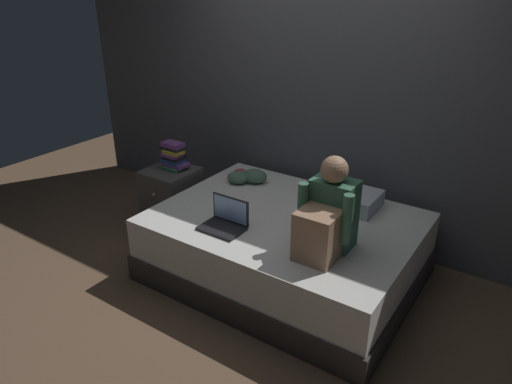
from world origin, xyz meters
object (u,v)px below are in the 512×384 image
Objects in this scene: person_sitting at (327,217)px; laptop at (225,221)px; book_stack at (174,156)px; bed at (285,247)px; pillow at (343,197)px; nightstand at (172,199)px; clothes_pile at (248,176)px.

person_sitting is 2.05× the size of laptop.
person_sitting is at bearing -12.99° from book_stack.
bed is 7.98× the size of book_stack.
book_stack reaches higher than laptop.
pillow is 2.24× the size of book_stack.
nightstand is 1.87× the size of laptop.
laptop is at bearing -169.92° from person_sitting.
laptop is 0.86m from clothes_pile.
bed is 0.58m from laptop.
person_sitting is 1.17× the size of pillow.
laptop is (-0.28, -0.39, 0.33)m from bed.
clothes_pile is at bearing 148.17° from bed.
nightstand is 1.07× the size of pillow.
bed is 1.37m from book_stack.
pillow is (1.57, 0.36, 0.30)m from nightstand.
clothes_pile is (0.65, 0.25, -0.13)m from book_stack.
person_sitting is (1.77, -0.35, 0.48)m from nightstand.
person_sitting is 0.76m from pillow.
laptop reaches higher than pillow.
laptop is at bearing -28.14° from book_stack.
person_sitting reaches higher than laptop.
laptop is at bearing -123.41° from pillow.
laptop is 1.28× the size of book_stack.
bed is 0.75m from person_sitting.
book_stack reaches higher than bed.
nightstand is 0.42m from book_stack.
person_sitting reaches higher than bed.
bed is at bearing -121.40° from pillow.
person_sitting is at bearing -30.76° from clothes_pile.
book_stack reaches higher than pillow.
pillow is at bearing 11.14° from book_stack.
book_stack is at bearing 151.86° from laptop.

